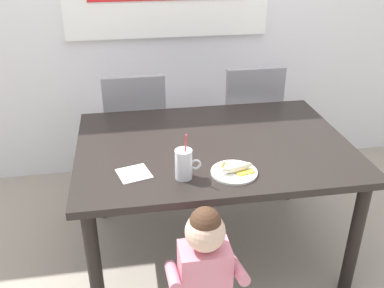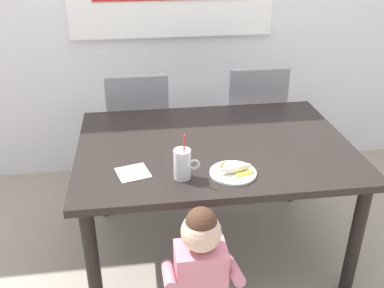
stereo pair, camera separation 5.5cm
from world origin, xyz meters
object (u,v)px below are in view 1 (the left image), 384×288
snack_plate (234,172)px  dining_chair_right (248,117)px  peeled_banana (237,168)px  toddler_standing (205,268)px  milk_cup (184,166)px  paper_napkin (134,174)px  dining_table (213,156)px  dining_chair_left (136,127)px

snack_plate → dining_chair_right: bearing=69.9°
dining_chair_right → peeled_banana: 1.22m
toddler_standing → snack_plate: size_ratio=3.64×
dining_chair_right → snack_plate: 1.22m
dining_chair_right → milk_cup: 1.34m
toddler_standing → peeled_banana: bearing=58.6°
peeled_banana → paper_napkin: bearing=171.3°
peeled_banana → dining_table: bearing=97.5°
dining_chair_right → snack_plate: bearing=69.9°
milk_cup → paper_napkin: (-0.24, 0.07, -0.06)m
snack_plate → milk_cup: bearing=179.8°
dining_chair_right → toddler_standing: 1.64m
dining_chair_right → paper_napkin: (-0.90, -1.05, 0.22)m
dining_chair_left → snack_plate: (0.44, -1.09, 0.22)m
toddler_standing → milk_cup: size_ratio=3.36×
dining_chair_left → paper_napkin: dining_chair_left is taller
dining_table → dining_chair_right: size_ratio=1.58×
dining_chair_left → dining_chair_right: (0.86, 0.04, 0.00)m
milk_cup → snack_plate: size_ratio=1.08×
dining_chair_right → paper_napkin: size_ratio=6.40×
dining_table → peeled_banana: peeled_banana is taller
dining_chair_left → milk_cup: milk_cup is taller
dining_table → dining_chair_left: 0.86m
toddler_standing → milk_cup: 0.49m
dining_chair_right → toddler_standing: (-0.63, -1.51, -0.02)m
toddler_standing → paper_napkin: size_ratio=5.59×
dining_chair_right → paper_napkin: bearing=49.5°
snack_plate → dining_table: bearing=95.2°
dining_chair_right → toddler_standing: size_ratio=1.15×
dining_table → snack_plate: (0.03, -0.34, 0.09)m
dining_chair_left → peeled_banana: size_ratio=5.47×
dining_table → milk_cup: bearing=-122.9°
dining_table → peeled_banana: bearing=-82.5°
dining_chair_right → dining_chair_left: bearing=2.7°
snack_plate → dining_chair_left: bearing=112.1°
dining_chair_left → paper_napkin: 1.04m
toddler_standing → paper_napkin: toddler_standing is taller
milk_cup → peeled_banana: size_ratio=1.42×
paper_napkin → dining_table: bearing=30.0°
paper_napkin → toddler_standing: bearing=-59.6°
toddler_standing → snack_plate: bearing=60.3°
paper_napkin → snack_plate: bearing=-8.7°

